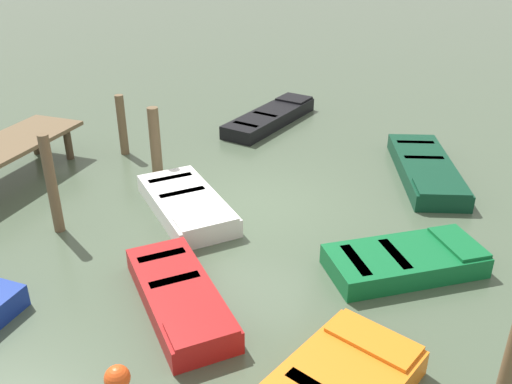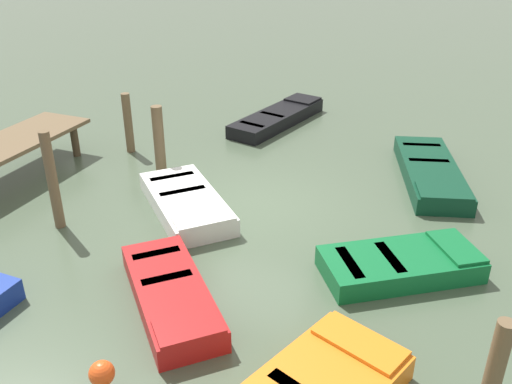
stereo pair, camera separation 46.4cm
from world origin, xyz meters
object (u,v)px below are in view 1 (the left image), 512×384
Objects in this scene: rowboat_dark_green at (426,169)px; rowboat_white at (187,204)px; rowboat_green at (406,260)px; marker_buoy at (117,379)px; rowboat_red at (180,296)px; mooring_piling_mid_left at (122,125)px; rowboat_black at (271,117)px; mooring_piling_mid_right at (52,184)px; mooring_piling_center at (155,141)px; mooring_piling_far_right at (509,372)px.

rowboat_dark_green is 1.25× the size of rowboat_white.
marker_buoy is (-3.95, 3.86, 0.07)m from rowboat_green.
rowboat_green is 4.18m from rowboat_red.
mooring_piling_mid_left is 3.47× the size of marker_buoy.
rowboat_black is at bearing 135.09° from rowboat_white.
rowboat_green and rowboat_black have the same top height.
rowboat_black and rowboat_red have the same top height.
mooring_piling_mid_right is at bearing 153.19° from rowboat_green.
rowboat_black is 2.46× the size of mooring_piling_mid_left.
marker_buoy reaches higher than rowboat_red.
rowboat_green is 4.35m from rowboat_dark_green.
rowboat_dark_green is at bearing 108.84° from rowboat_red.
rowboat_black is at bearing -45.77° from mooring_piling_mid_left.
mooring_piling_mid_right reaches higher than rowboat_green.
rowboat_dark_green and rowboat_red have the same top height.
rowboat_red is 6.36× the size of marker_buoy.
rowboat_dark_green is at bearing -78.92° from mooring_piling_center.
rowboat_green is 0.96× the size of rowboat_white.
mooring_piling_mid_right reaches higher than rowboat_white.
rowboat_dark_green is 1.89× the size of mooring_piling_mid_right.
rowboat_black is at bearing 90.87° from rowboat_green.
rowboat_green is 1.45× the size of mooring_piling_mid_right.
rowboat_green is at bearing -44.31° from marker_buoy.
mooring_piling_center is (4.98, 2.42, 0.66)m from rowboat_red.
mooring_piling_far_right reaches higher than rowboat_black.
mooring_piling_mid_right is at bearing 39.78° from marker_buoy.
rowboat_dark_green is 8.08m from mooring_piling_mid_left.
mooring_piling_mid_left is at bearing 153.83° from rowboat_black.
mooring_piling_mid_left is (-0.28, 8.05, 0.62)m from rowboat_dark_green.
rowboat_red is 1.73× the size of mooring_piling_far_right.
mooring_piling_center is (3.01, 6.12, 0.66)m from rowboat_green.
mooring_piling_far_right is (-7.34, -8.62, 0.05)m from mooring_piling_mid_left.
rowboat_white is 5.20m from marker_buoy.
rowboat_white is 1.51× the size of mooring_piling_mid_right.
mooring_piling_mid_right reaches higher than mooring_piling_mid_left.
rowboat_red is 1.99m from marker_buoy.
mooring_piling_center is (-1.03, -1.38, 0.04)m from mooring_piling_mid_left.
rowboat_red is (-1.97, 3.69, -0.00)m from rowboat_green.
mooring_piling_far_right is (-7.61, -0.57, 0.67)m from rowboat_dark_green.
mooring_piling_mid_right is (3.15, 8.15, 0.19)m from mooring_piling_far_right.
rowboat_green is at bearing 80.91° from rowboat_red.
rowboat_white is 1.82× the size of mooring_piling_far_right.
rowboat_white is (-6.19, 0.62, 0.00)m from rowboat_black.
mooring_piling_mid_left is at bearing 49.60° from mooring_piling_far_right.
rowboat_red is (-3.16, -0.99, 0.00)m from rowboat_white.
mooring_piling_center is at bearing 48.92° from mooring_piling_far_right.
rowboat_black is 1.92× the size of mooring_piling_mid_right.
mooring_piling_mid_left is at bearing 175.20° from rowboat_red.
rowboat_green is 0.77× the size of rowboat_dark_green.
rowboat_black is 9.36m from rowboat_red.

